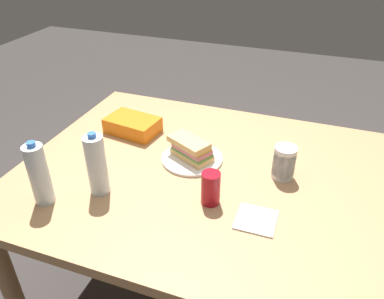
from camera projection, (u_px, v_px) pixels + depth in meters
name	position (u px, v px, depth m)	size (l,w,h in m)	color
ground_plane	(209.00, 296.00, 1.87)	(8.00, 8.00, 0.00)	#383330
dining_table	(213.00, 190.00, 1.51)	(1.51, 1.12, 0.74)	tan
paper_plate	(192.00, 159.00, 1.55)	(0.25, 0.25, 0.01)	white
sandwich	(191.00, 149.00, 1.52)	(0.21, 0.16, 0.08)	#DBB26B
soda_can_red	(211.00, 188.00, 1.29)	(0.07, 0.07, 0.12)	maroon
chip_bag	(133.00, 125.00, 1.73)	(0.23, 0.15, 0.07)	orange
water_bottle_tall	(39.00, 174.00, 1.27)	(0.07, 0.07, 0.24)	silver
plastic_cup_stack	(284.00, 162.00, 1.42)	(0.08, 0.08, 0.13)	silver
water_bottle_spare	(97.00, 165.00, 1.32)	(0.07, 0.07, 0.24)	silver
paper_napkin	(256.00, 220.00, 1.25)	(0.13, 0.13, 0.01)	white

